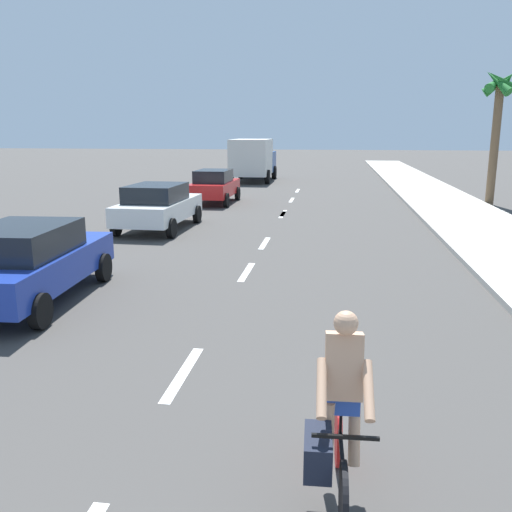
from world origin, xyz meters
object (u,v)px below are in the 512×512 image
Objects in this scene: cyclist at (337,417)px; delivery_truck at (253,159)px; parked_car_blue at (27,261)px; parked_car_white at (158,205)px; parked_car_red at (214,185)px; palm_tree_far at (499,104)px.

delivery_truck is at bearing -82.31° from cyclist.
parked_car_blue is 1.02× the size of parked_car_white.
cyclist is 0.45× the size of parked_car_red.
parked_car_red is at bearing -76.69° from cyclist.
cyclist reaches higher than parked_car_red.
parked_car_red is (0.42, 7.10, -0.00)m from parked_car_white.
parked_car_white is at bearing -92.60° from parked_car_red.
parked_car_red is at bearing -90.52° from delivery_truck.
palm_tree_far reaches higher than parked_car_red.
cyclist is at bearing -43.86° from parked_car_blue.
cyclist is 0.29× the size of delivery_truck.
delivery_truck reaches higher than parked_car_red.
palm_tree_far is at bearing -109.95° from cyclist.
palm_tree_far is (13.13, 8.32, 3.68)m from parked_car_white.
parked_car_white is at bearing -67.81° from cyclist.
parked_car_white is 0.73× the size of palm_tree_far.
cyclist is 0.39× the size of parked_car_blue.
parked_car_white is 18.74m from delivery_truck.
cyclist is at bearing -107.93° from palm_tree_far.
cyclist is 23.22m from palm_tree_far.
cyclist is at bearing -80.16° from delivery_truck.
parked_car_white is 0.72× the size of delivery_truck.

